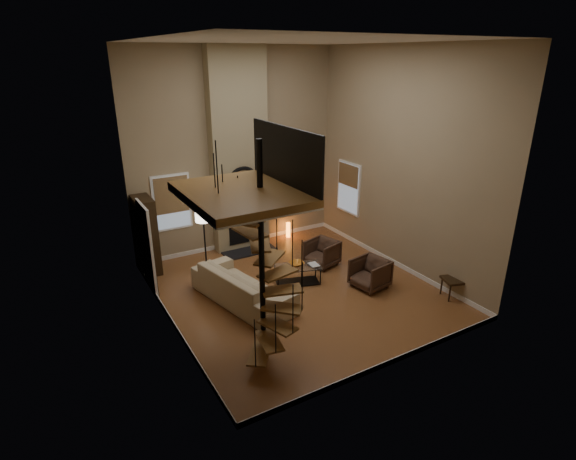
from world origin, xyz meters
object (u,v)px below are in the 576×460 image
accent_lamp (288,230)px  side_chair (458,276)px  hutch (146,236)px  sofa (242,286)px  armchair_far (372,273)px  coffee_table (297,272)px  armchair_near (324,252)px  floor_lamp (203,220)px

accent_lamp → side_chair: 5.31m
hutch → accent_lamp: (4.24, 0.16, -0.70)m
sofa → side_chair: size_ratio=2.68×
sofa → accent_lamp: size_ratio=5.86×
hutch → armchair_far: hutch is taller
coffee_table → side_chair: size_ratio=1.26×
armchair_near → side_chair: size_ratio=0.76×
hutch → accent_lamp: hutch is taller
coffee_table → hutch: bearing=139.5°
armchair_near → armchair_far: size_ratio=0.96×
coffee_table → side_chair: (2.82, -2.41, 0.24)m
armchair_far → accent_lamp: 3.71m
sofa → accent_lamp: (2.83, 2.80, -0.15)m
floor_lamp → accent_lamp: 3.36m
coffee_table → floor_lamp: 2.65m
hutch → armchair_near: size_ratio=2.68×
hutch → accent_lamp: bearing=2.1°
sofa → coffee_table: size_ratio=2.12×
armchair_near → armchair_far: armchair_far is taller
coffee_table → floor_lamp: bearing=135.4°
hutch → armchair_near: bearing=-25.5°
sofa → coffee_table: (1.54, 0.13, -0.11)m
armchair_near → side_chair: (1.66, -2.97, 0.17)m
accent_lamp → side_chair: bearing=-73.2°
armchair_near → coffee_table: size_ratio=0.60×
armchair_far → floor_lamp: floor_lamp is taller
hutch → armchair_far: bearing=-38.8°
hutch → floor_lamp: hutch is taller
floor_lamp → side_chair: size_ratio=1.72×
armchair_near → side_chair: 3.41m
sofa → floor_lamp: (-0.17, 1.81, 1.02)m
sofa → armchair_near: sofa is taller
side_chair → floor_lamp: bearing=137.9°
armchair_near → floor_lamp: bearing=-127.7°
armchair_near → floor_lamp: (-2.86, 1.13, 1.06)m
accent_lamp → hutch: bearing=-177.9°
armchair_far → coffee_table: 1.79m
hutch → sofa: bearing=-62.0°
sofa → armchair_near: (2.70, 0.68, -0.04)m
armchair_far → accent_lamp: armchair_far is taller
coffee_table → side_chair: bearing=-40.5°
armchair_far → floor_lamp: 4.31m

